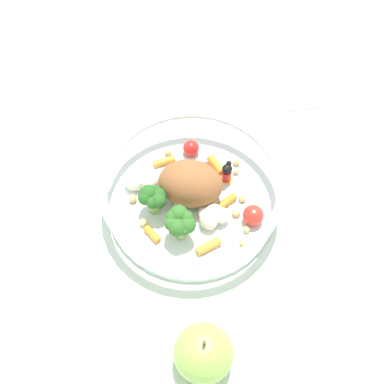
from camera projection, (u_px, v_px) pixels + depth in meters
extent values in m
plane|color=silver|center=(201.00, 208.00, 0.73)|extent=(2.40, 2.40, 0.00)
cylinder|color=white|center=(192.00, 202.00, 0.73)|extent=(0.24, 0.24, 0.01)
torus|color=white|center=(192.00, 183.00, 0.68)|extent=(0.26, 0.26, 0.01)
ellipsoid|color=brown|center=(190.00, 184.00, 0.70)|extent=(0.11, 0.10, 0.07)
cylinder|color=#8EB766|center=(180.00, 232.00, 0.68)|extent=(0.01, 0.01, 0.02)
sphere|color=#2D6023|center=(171.00, 224.00, 0.66)|extent=(0.02, 0.02, 0.02)
sphere|color=#2D6023|center=(177.00, 227.00, 0.65)|extent=(0.03, 0.03, 0.03)
sphere|color=#2D6023|center=(184.00, 229.00, 0.65)|extent=(0.02, 0.02, 0.02)
sphere|color=#2D6023|center=(187.00, 225.00, 0.66)|extent=(0.02, 0.02, 0.02)
sphere|color=#2D6023|center=(186.00, 218.00, 0.66)|extent=(0.02, 0.02, 0.02)
sphere|color=#2D6023|center=(179.00, 214.00, 0.66)|extent=(0.03, 0.03, 0.03)
sphere|color=#2D6023|center=(173.00, 217.00, 0.66)|extent=(0.02, 0.02, 0.02)
cylinder|color=#7FAD5B|center=(154.00, 206.00, 0.70)|extent=(0.02, 0.02, 0.02)
sphere|color=#23561E|center=(146.00, 198.00, 0.68)|extent=(0.02, 0.02, 0.02)
sphere|color=#23561E|center=(152.00, 202.00, 0.67)|extent=(0.02, 0.02, 0.02)
sphere|color=#23561E|center=(158.00, 200.00, 0.68)|extent=(0.02, 0.02, 0.02)
sphere|color=#23561E|center=(158.00, 196.00, 0.69)|extent=(0.02, 0.02, 0.02)
sphere|color=#23561E|center=(154.00, 191.00, 0.69)|extent=(0.02, 0.02, 0.02)
sphere|color=#23561E|center=(148.00, 194.00, 0.68)|extent=(0.02, 0.02, 0.02)
sphere|color=white|center=(135.00, 181.00, 0.72)|extent=(0.03, 0.03, 0.03)
sphere|color=white|center=(140.00, 180.00, 0.72)|extent=(0.02, 0.02, 0.02)
sphere|color=white|center=(149.00, 180.00, 0.72)|extent=(0.03, 0.03, 0.03)
sphere|color=white|center=(142.00, 175.00, 0.72)|extent=(0.03, 0.03, 0.03)
sphere|color=white|center=(138.00, 174.00, 0.72)|extent=(0.03, 0.03, 0.03)
sphere|color=silver|center=(210.00, 219.00, 0.69)|extent=(0.02, 0.02, 0.02)
sphere|color=silver|center=(211.00, 222.00, 0.69)|extent=(0.02, 0.02, 0.02)
sphere|color=silver|center=(212.00, 219.00, 0.69)|extent=(0.03, 0.03, 0.03)
sphere|color=silver|center=(221.00, 215.00, 0.69)|extent=(0.02, 0.02, 0.02)
sphere|color=silver|center=(213.00, 213.00, 0.69)|extent=(0.03, 0.03, 0.03)
sphere|color=silver|center=(205.00, 214.00, 0.70)|extent=(0.02, 0.02, 0.02)
cube|color=yellow|center=(226.00, 179.00, 0.74)|extent=(0.02, 0.02, 0.00)
cylinder|color=red|center=(227.00, 175.00, 0.73)|extent=(0.02, 0.02, 0.02)
sphere|color=black|center=(227.00, 169.00, 0.72)|extent=(0.01, 0.01, 0.01)
sphere|color=black|center=(229.00, 163.00, 0.71)|extent=(0.01, 0.01, 0.01)
sphere|color=black|center=(226.00, 170.00, 0.71)|extent=(0.01, 0.01, 0.01)
cylinder|color=orange|center=(209.00, 246.00, 0.68)|extent=(0.04, 0.02, 0.01)
cylinder|color=orange|center=(216.00, 165.00, 0.75)|extent=(0.02, 0.03, 0.01)
cylinder|color=orange|center=(152.00, 234.00, 0.69)|extent=(0.02, 0.03, 0.01)
cylinder|color=orange|center=(164.00, 161.00, 0.75)|extent=(0.03, 0.01, 0.01)
cylinder|color=orange|center=(225.00, 202.00, 0.71)|extent=(0.04, 0.02, 0.01)
sphere|color=red|center=(253.00, 215.00, 0.69)|extent=(0.03, 0.03, 0.03)
sphere|color=red|center=(203.00, 170.00, 0.73)|extent=(0.02, 0.02, 0.02)
sphere|color=red|center=(191.00, 148.00, 0.76)|extent=(0.02, 0.02, 0.02)
sphere|color=tan|center=(177.00, 167.00, 0.74)|extent=(0.01, 0.01, 0.01)
sphere|color=tan|center=(168.00, 152.00, 0.76)|extent=(0.01, 0.01, 0.01)
sphere|color=tan|center=(133.00, 199.00, 0.72)|extent=(0.01, 0.01, 0.01)
sphere|color=#D1B775|center=(143.00, 223.00, 0.70)|extent=(0.01, 0.01, 0.01)
sphere|color=#D1B775|center=(243.00, 199.00, 0.72)|extent=(0.01, 0.01, 0.01)
sphere|color=tan|center=(243.00, 243.00, 0.68)|extent=(0.01, 0.01, 0.01)
sphere|color=#D1B775|center=(236.00, 213.00, 0.70)|extent=(0.01, 0.01, 0.01)
sphere|color=#D1B775|center=(236.00, 171.00, 0.74)|extent=(0.01, 0.01, 0.01)
sphere|color=tan|center=(246.00, 230.00, 0.69)|extent=(0.01, 0.01, 0.01)
sphere|color=tan|center=(236.00, 162.00, 0.75)|extent=(0.01, 0.01, 0.01)
sphere|color=#8CB74C|center=(204.00, 353.00, 0.58)|extent=(0.07, 0.07, 0.07)
cylinder|color=brown|center=(204.00, 343.00, 0.55)|extent=(0.00, 0.00, 0.01)
cube|color=silver|center=(281.00, 86.00, 0.85)|extent=(0.16, 0.13, 0.01)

